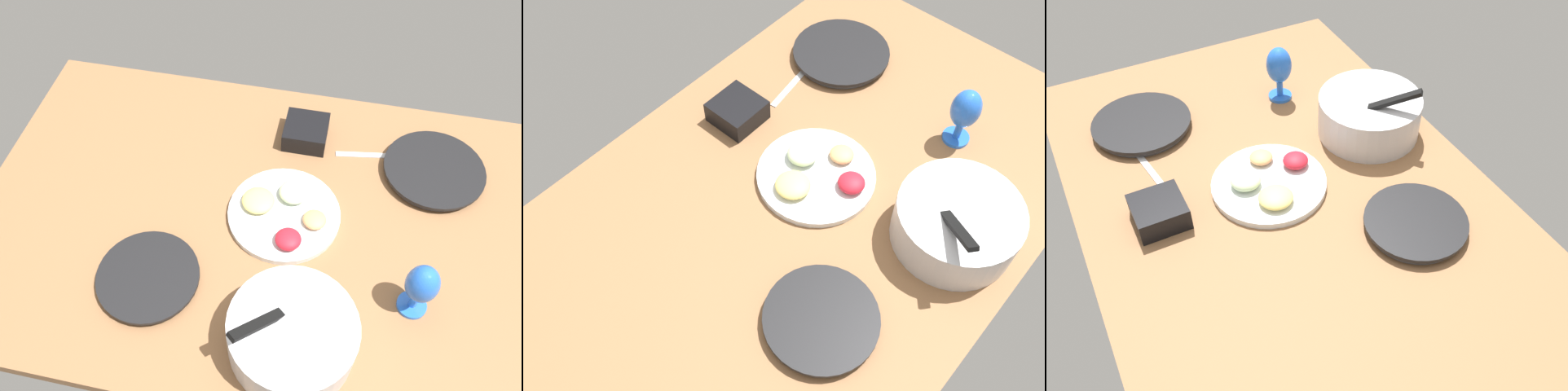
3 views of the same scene
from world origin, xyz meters
TOP-DOWN VIEW (x-y plane):
  - ground_plane at (0.00, 0.00)cm, footprint 160.00×104.00cm
  - dinner_plate_left at (-44.95, -25.93)cm, footprint 29.11×29.11cm
  - dinner_plate_right at (24.94, 23.80)cm, footprint 26.01×26.01cm
  - mixing_bowl at (-13.16, 33.30)cm, footprint 29.71×29.71cm
  - fruit_platter at (-5.00, -2.62)cm, footprint 30.88×30.88cm
  - hurricane_glass_blue at (-40.60, 17.45)cm, footprint 7.84×7.84cm
  - square_bowl_black at (-6.40, -32.00)cm, footprint 12.86×12.86cm
  - fork_by_left_plate at (-25.23, -29.20)cm, footprint 18.07×4.48cm

SIDE VIEW (x-z plane):
  - ground_plane at x=0.00cm, z-range -4.00..0.00cm
  - fork_by_left_plate at x=-25.23cm, z-range 0.00..0.60cm
  - dinner_plate_left at x=-44.95cm, z-range 0.06..2.87cm
  - dinner_plate_right at x=24.94cm, z-range 0.06..2.89cm
  - fruit_platter at x=-5.00cm, z-range -1.06..4.39cm
  - square_bowl_black at x=-6.40cm, z-range 0.35..6.62cm
  - mixing_bowl at x=-13.16cm, z-range -3.17..16.04cm
  - hurricane_glass_blue at x=-40.60cm, z-range 2.01..19.57cm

